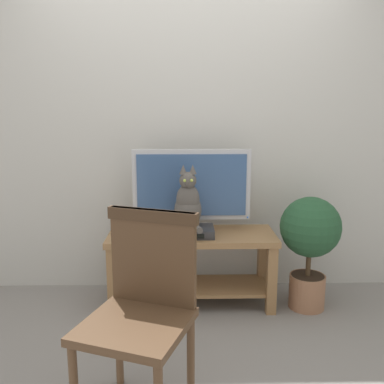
% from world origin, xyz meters
% --- Properties ---
extents(ground_plane, '(12.00, 12.00, 0.00)m').
position_xyz_m(ground_plane, '(0.00, 0.00, 0.00)').
color(ground_plane, gray).
extents(back_wall, '(7.00, 0.12, 2.80)m').
position_xyz_m(back_wall, '(0.00, 0.90, 1.40)').
color(back_wall, beige).
rests_on(back_wall, ground).
extents(tv_stand, '(1.23, 0.47, 0.55)m').
position_xyz_m(tv_stand, '(0.03, 0.50, 0.38)').
color(tv_stand, olive).
rests_on(tv_stand, ground).
extents(tv, '(0.87, 0.20, 0.61)m').
position_xyz_m(tv, '(0.03, 0.59, 0.88)').
color(tv, '#B7B7BC').
rests_on(tv, tv_stand).
extents(media_box, '(0.37, 0.24, 0.06)m').
position_xyz_m(media_box, '(0.00, 0.44, 0.58)').
color(media_box, '#2D2D30').
rests_on(media_box, tv_stand).
extents(cat, '(0.20, 0.28, 0.46)m').
position_xyz_m(cat, '(0.00, 0.43, 0.79)').
color(cat, '#514C47').
rests_on(cat, media_box).
extents(wooden_chair, '(0.60, 0.60, 0.98)m').
position_xyz_m(wooden_chair, '(-0.23, -0.63, 0.57)').
color(wooden_chair, '#513823').
rests_on(wooden_chair, ground).
extents(book_stack, '(0.22, 0.20, 0.06)m').
position_xyz_m(book_stack, '(-0.42, 0.52, 0.58)').
color(book_stack, '#38664C').
rests_on(book_stack, tv_stand).
extents(potted_plant, '(0.44, 0.44, 0.84)m').
position_xyz_m(potted_plant, '(0.88, 0.40, 0.53)').
color(potted_plant, '#9E6B4C').
rests_on(potted_plant, ground).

